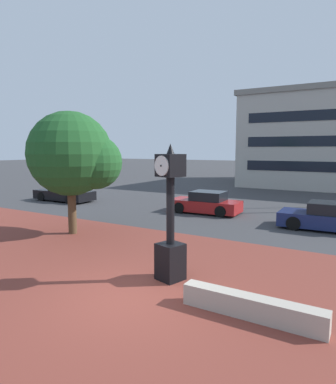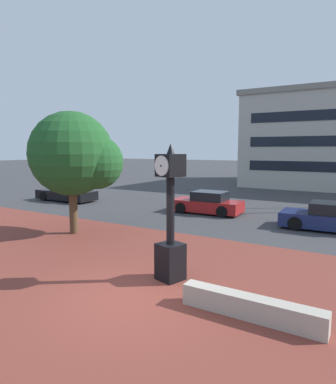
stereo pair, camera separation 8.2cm
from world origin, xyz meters
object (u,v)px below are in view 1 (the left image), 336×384
Objects in this scene: street_clock at (170,224)px; car_street_far at (65,193)px; car_street_distant at (326,217)px; car_street_mid at (206,203)px; plaza_tree at (75,156)px.

street_clock reaches higher than car_street_far.
car_street_far is at bearing 88.53° from car_street_distant.
car_street_mid is at bearing 80.39° from car_street_distant.
car_street_far is at bearing 164.59° from street_clock.
car_street_distant is at bearing -100.18° from car_street_mid.
car_street_far is 17.19m from car_street_distant.
street_clock is at bearing -163.01° from car_street_mid.
car_street_mid is at bearing 69.12° from plaza_tree.
street_clock is 0.94× the size of car_street_distant.
street_clock is at bearing -22.09° from plaza_tree.
plaza_tree is (-6.24, 2.53, 1.82)m from street_clock.
street_clock is at bearing 159.40° from car_street_distant.
car_street_mid is 6.60m from car_street_distant.
street_clock reaches higher than car_street_mid.
street_clock is 9.55m from car_street_distant.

